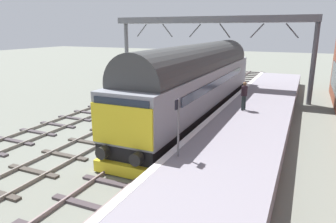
# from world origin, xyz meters

# --- Properties ---
(ground_plane) EXTENTS (140.00, 140.00, 0.00)m
(ground_plane) POSITION_xyz_m (0.00, 0.00, 0.00)
(ground_plane) COLOR slate
(ground_plane) RESTS_ON ground
(track_main) EXTENTS (2.50, 60.00, 0.15)m
(track_main) POSITION_xyz_m (0.00, 0.00, 0.06)
(track_main) COLOR gray
(track_main) RESTS_ON ground
(track_adjacent_west) EXTENTS (2.50, 60.00, 0.15)m
(track_adjacent_west) POSITION_xyz_m (-3.44, -0.00, 0.06)
(track_adjacent_west) COLOR slate
(track_adjacent_west) RESTS_ON ground
(track_adjacent_far_west) EXTENTS (2.50, 60.00, 0.15)m
(track_adjacent_far_west) POSITION_xyz_m (-7.01, 0.00, 0.06)
(track_adjacent_far_west) COLOR gray
(track_adjacent_far_west) RESTS_ON ground
(station_platform) EXTENTS (4.00, 44.00, 1.01)m
(station_platform) POSITION_xyz_m (3.60, 0.00, 0.50)
(station_platform) COLOR gray
(station_platform) RESTS_ON ground
(diesel_locomotive) EXTENTS (2.74, 17.89, 4.68)m
(diesel_locomotive) POSITION_xyz_m (0.00, 5.56, 2.48)
(diesel_locomotive) COLOR black
(diesel_locomotive) RESTS_ON ground
(platform_number_sign) EXTENTS (0.10, 0.44, 2.14)m
(platform_number_sign) POSITION_xyz_m (2.10, -2.71, 2.42)
(platform_number_sign) COLOR slate
(platform_number_sign) RESTS_ON station_platform
(waiting_passenger) EXTENTS (0.45, 0.47, 1.64)m
(waiting_passenger) POSITION_xyz_m (3.00, 5.04, 1.99)
(waiting_passenger) COLOR #2A3735
(waiting_passenger) RESTS_ON station_platform
(overhead_footbridge) EXTENTS (16.31, 2.00, 6.51)m
(overhead_footbridge) POSITION_xyz_m (-1.46, 12.63, 5.98)
(overhead_footbridge) COLOR slate
(overhead_footbridge) RESTS_ON ground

